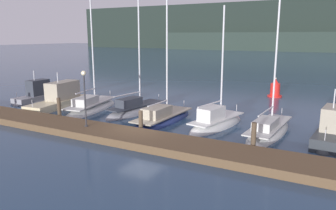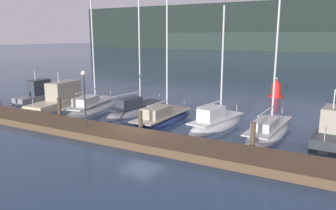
{
  "view_description": "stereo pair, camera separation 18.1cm",
  "coord_description": "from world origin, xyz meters",
  "px_view_note": "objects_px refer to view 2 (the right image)",
  "views": [
    {
      "loc": [
        11.39,
        -17.29,
        6.29
      ],
      "look_at": [
        0.0,
        3.82,
        1.2
      ],
      "focal_mm": 35.0,
      "sensor_mm": 36.0,
      "label": 1
    },
    {
      "loc": [
        11.55,
        -17.21,
        6.29
      ],
      "look_at": [
        0.0,
        3.82,
        1.2
      ],
      "focal_mm": 35.0,
      "sensor_mm": 36.0,
      "label": 2
    }
  ],
  "objects_px": {
    "motorboat_berth_1": "(37,98)",
    "sailboat_berth_6": "(216,125)",
    "sailboat_berth_5": "(162,119)",
    "sailboat_berth_3": "(92,108)",
    "sailboat_berth_7": "(268,132)",
    "channel_buoy": "(276,90)",
    "dock_lamppost": "(84,89)",
    "motorboat_berth_8": "(330,138)",
    "sailboat_berth_4": "(136,111)",
    "motorboat_berth_2": "(60,102)"
  },
  "relations": [
    {
      "from": "motorboat_berth_1",
      "to": "dock_lamppost",
      "type": "relative_size",
      "value": 1.28
    },
    {
      "from": "sailboat_berth_3",
      "to": "sailboat_berth_7",
      "type": "xyz_separation_m",
      "value": [
        14.87,
        0.18,
        -0.0
      ]
    },
    {
      "from": "motorboat_berth_1",
      "to": "sailboat_berth_6",
      "type": "height_order",
      "value": "sailboat_berth_6"
    },
    {
      "from": "sailboat_berth_7",
      "to": "sailboat_berth_6",
      "type": "bearing_deg",
      "value": -179.83
    },
    {
      "from": "motorboat_berth_8",
      "to": "dock_lamppost",
      "type": "bearing_deg",
      "value": -159.63
    },
    {
      "from": "dock_lamppost",
      "to": "sailboat_berth_6",
      "type": "bearing_deg",
      "value": 37.95
    },
    {
      "from": "motorboat_berth_1",
      "to": "sailboat_berth_7",
      "type": "relative_size",
      "value": 0.4
    },
    {
      "from": "motorboat_berth_8",
      "to": "motorboat_berth_1",
      "type": "bearing_deg",
      "value": 179.24
    },
    {
      "from": "motorboat_berth_1",
      "to": "sailboat_berth_5",
      "type": "relative_size",
      "value": 0.44
    },
    {
      "from": "sailboat_berth_6",
      "to": "dock_lamppost",
      "type": "xyz_separation_m",
      "value": [
        -7.02,
        -5.47,
        2.77
      ]
    },
    {
      "from": "sailboat_berth_7",
      "to": "dock_lamppost",
      "type": "xyz_separation_m",
      "value": [
        -10.62,
        -5.48,
        2.78
      ]
    },
    {
      "from": "motorboat_berth_1",
      "to": "dock_lamppost",
      "type": "bearing_deg",
      "value": -26.04
    },
    {
      "from": "sailboat_berth_3",
      "to": "channel_buoy",
      "type": "relative_size",
      "value": 5.01
    },
    {
      "from": "motorboat_berth_8",
      "to": "dock_lamppost",
      "type": "height_order",
      "value": "dock_lamppost"
    },
    {
      "from": "dock_lamppost",
      "to": "sailboat_berth_3",
      "type": "bearing_deg",
      "value": 128.78
    },
    {
      "from": "sailboat_berth_5",
      "to": "motorboat_berth_2",
      "type": "bearing_deg",
      "value": 179.27
    },
    {
      "from": "sailboat_berth_3",
      "to": "channel_buoy",
      "type": "bearing_deg",
      "value": 48.14
    },
    {
      "from": "sailboat_berth_6",
      "to": "motorboat_berth_8",
      "type": "distance_m",
      "value": 7.23
    },
    {
      "from": "sailboat_berth_4",
      "to": "motorboat_berth_1",
      "type": "bearing_deg",
      "value": -176.81
    },
    {
      "from": "sailboat_berth_3",
      "to": "sailboat_berth_5",
      "type": "xyz_separation_m",
      "value": [
        7.2,
        -0.32,
        0.0
      ]
    },
    {
      "from": "motorboat_berth_2",
      "to": "dock_lamppost",
      "type": "relative_size",
      "value": 2.07
    },
    {
      "from": "motorboat_berth_2",
      "to": "dock_lamppost",
      "type": "height_order",
      "value": "dock_lamppost"
    },
    {
      "from": "dock_lamppost",
      "to": "sailboat_berth_7",
      "type": "bearing_deg",
      "value": 27.31
    },
    {
      "from": "motorboat_berth_2",
      "to": "sailboat_berth_3",
      "type": "height_order",
      "value": "sailboat_berth_3"
    },
    {
      "from": "sailboat_berth_7",
      "to": "dock_lamppost",
      "type": "distance_m",
      "value": 12.27
    },
    {
      "from": "sailboat_berth_5",
      "to": "sailboat_berth_7",
      "type": "bearing_deg",
      "value": 3.78
    },
    {
      "from": "sailboat_berth_3",
      "to": "motorboat_berth_2",
      "type": "bearing_deg",
      "value": -177.0
    },
    {
      "from": "sailboat_berth_4",
      "to": "dock_lamppost",
      "type": "height_order",
      "value": "sailboat_berth_4"
    },
    {
      "from": "sailboat_berth_7",
      "to": "channel_buoy",
      "type": "bearing_deg",
      "value": 99.07
    },
    {
      "from": "motorboat_berth_1",
      "to": "channel_buoy",
      "type": "xyz_separation_m",
      "value": [
        19.92,
        13.78,
        0.41
      ]
    },
    {
      "from": "sailboat_berth_4",
      "to": "motorboat_berth_2",
      "type": "bearing_deg",
      "value": -171.33
    },
    {
      "from": "channel_buoy",
      "to": "dock_lamppost",
      "type": "distance_m",
      "value": 21.26
    },
    {
      "from": "motorboat_berth_2",
      "to": "sailboat_berth_3",
      "type": "xyz_separation_m",
      "value": [
        3.58,
        0.19,
        -0.21
      ]
    },
    {
      "from": "dock_lamppost",
      "to": "motorboat_berth_1",
      "type": "bearing_deg",
      "value": 153.96
    },
    {
      "from": "sailboat_berth_6",
      "to": "motorboat_berth_2",
      "type": "bearing_deg",
      "value": -178.61
    },
    {
      "from": "sailboat_berth_5",
      "to": "motorboat_berth_1",
      "type": "bearing_deg",
      "value": 177.4
    },
    {
      "from": "motorboat_berth_2",
      "to": "sailboat_berth_3",
      "type": "bearing_deg",
      "value": 3.0
    },
    {
      "from": "motorboat_berth_2",
      "to": "motorboat_berth_1",
      "type": "bearing_deg",
      "value": 171.98
    },
    {
      "from": "motorboat_berth_1",
      "to": "motorboat_berth_8",
      "type": "bearing_deg",
      "value": -0.76
    },
    {
      "from": "motorboat_berth_1",
      "to": "sailboat_berth_5",
      "type": "bearing_deg",
      "value": -2.6
    },
    {
      "from": "sailboat_berth_6",
      "to": "sailboat_berth_7",
      "type": "distance_m",
      "value": 3.6
    },
    {
      "from": "motorboat_berth_1",
      "to": "motorboat_berth_2",
      "type": "height_order",
      "value": "motorboat_berth_2"
    },
    {
      "from": "motorboat_berth_8",
      "to": "channel_buoy",
      "type": "height_order",
      "value": "motorboat_berth_8"
    },
    {
      "from": "motorboat_berth_8",
      "to": "sailboat_berth_7",
      "type": "bearing_deg",
      "value": 176.97
    },
    {
      "from": "sailboat_berth_4",
      "to": "sailboat_berth_5",
      "type": "relative_size",
      "value": 0.97
    },
    {
      "from": "sailboat_berth_5",
      "to": "sailboat_berth_7",
      "type": "height_order",
      "value": "sailboat_berth_7"
    },
    {
      "from": "sailboat_berth_7",
      "to": "channel_buoy",
      "type": "relative_size",
      "value": 5.75
    },
    {
      "from": "sailboat_berth_6",
      "to": "sailboat_berth_7",
      "type": "xyz_separation_m",
      "value": [
        3.6,
        0.01,
        -0.01
      ]
    },
    {
      "from": "sailboat_berth_4",
      "to": "motorboat_berth_8",
      "type": "bearing_deg",
      "value": -3.79
    },
    {
      "from": "sailboat_berth_6",
      "to": "motorboat_berth_8",
      "type": "xyz_separation_m",
      "value": [
        7.23,
        -0.18,
        0.21
      ]
    }
  ]
}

